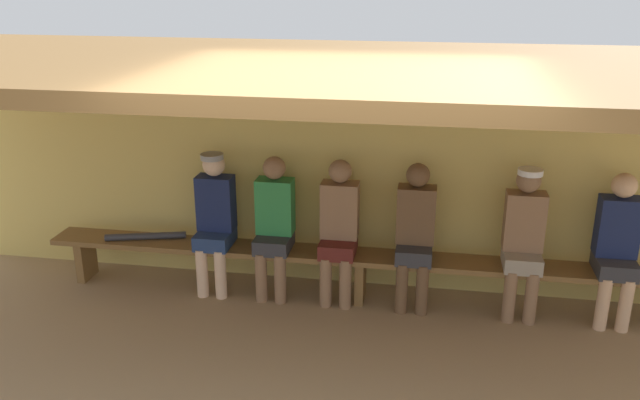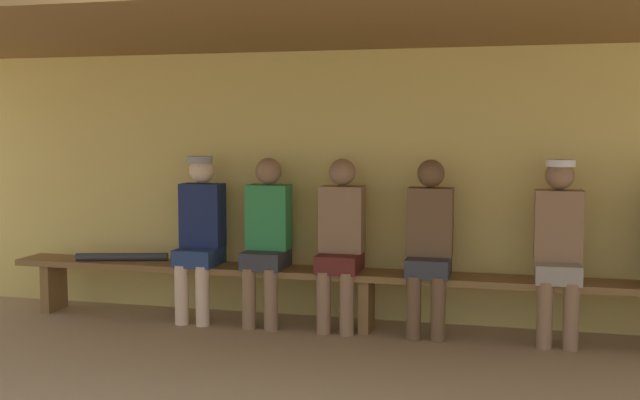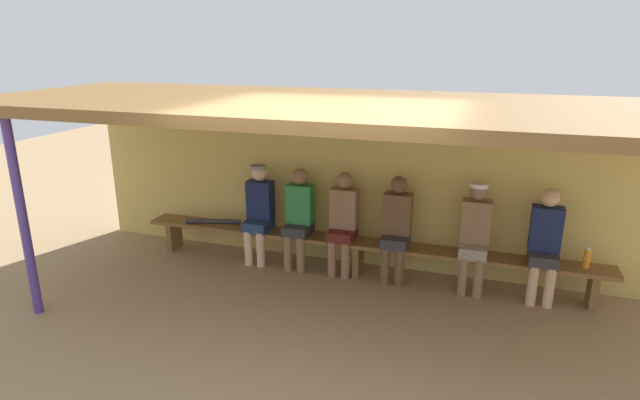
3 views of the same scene
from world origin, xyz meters
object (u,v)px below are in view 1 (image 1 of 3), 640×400
(player_in_red, at_px, (524,235))
(player_rightmost, at_px, (274,221))
(player_in_blue, at_px, (215,216))
(player_in_white, at_px, (415,230))
(bench, at_px, (361,262))
(baseball_bat, at_px, (146,236))
(player_leftmost, at_px, (617,243))
(player_near_post, at_px, (339,226))

(player_in_red, bearing_deg, player_rightmost, -179.99)
(player_in_red, distance_m, player_in_blue, 2.80)
(player_rightmost, height_order, player_in_white, same)
(player_in_red, bearing_deg, player_in_white, -179.97)
(bench, height_order, player_in_red, player_in_red)
(baseball_bat, bearing_deg, bench, -15.41)
(player_in_red, xyz_separation_m, player_rightmost, (-2.23, -0.00, -0.02))
(player_leftmost, bearing_deg, player_near_post, 180.00)
(player_in_red, relative_size, player_rightmost, 1.01)
(bench, height_order, player_near_post, player_near_post)
(player_rightmost, height_order, player_leftmost, same)
(player_leftmost, relative_size, baseball_bat, 1.74)
(player_rightmost, relative_size, player_in_white, 1.00)
(player_in_red, bearing_deg, player_in_blue, 180.00)
(bench, distance_m, player_near_post, 0.40)
(player_in_blue, distance_m, player_in_white, 1.87)
(bench, distance_m, player_leftmost, 2.21)
(player_in_blue, height_order, player_rightmost, player_in_blue)
(player_in_blue, xyz_separation_m, player_in_white, (1.86, -0.00, -0.02))
(player_in_white, xyz_separation_m, player_leftmost, (1.71, 0.00, 0.00))
(player_leftmost, bearing_deg, player_rightmost, 180.00)
(player_in_white, xyz_separation_m, baseball_bat, (-2.57, -0.00, -0.24))
(player_rightmost, bearing_deg, player_near_post, 0.00)
(player_near_post, relative_size, baseball_bat, 1.74)
(player_in_white, bearing_deg, player_in_red, 0.03)
(player_in_blue, distance_m, player_rightmost, 0.57)
(player_in_red, height_order, player_in_white, player_in_red)
(bench, height_order, player_rightmost, player_rightmost)
(bench, relative_size, player_leftmost, 4.49)
(player_in_blue, relative_size, player_leftmost, 1.01)
(bench, distance_m, player_in_white, 0.59)
(player_in_blue, height_order, player_in_white, player_in_blue)
(bench, relative_size, player_in_blue, 4.46)
(bench, distance_m, baseball_bat, 2.10)
(player_in_blue, height_order, player_leftmost, player_in_blue)
(player_in_red, xyz_separation_m, player_in_white, (-0.94, -0.00, -0.02))
(player_in_blue, bearing_deg, bench, -0.15)
(player_in_blue, distance_m, baseball_bat, 0.75)
(player_in_white, bearing_deg, player_leftmost, 0.00)
(player_rightmost, bearing_deg, player_in_white, 0.00)
(player_in_blue, xyz_separation_m, player_rightmost, (0.57, -0.00, -0.02))
(bench, xyz_separation_m, player_rightmost, (-0.81, 0.00, 0.34))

